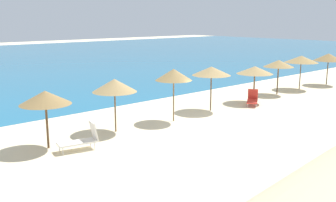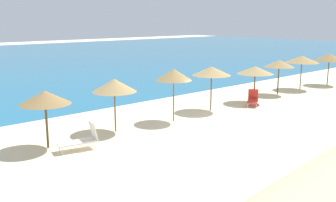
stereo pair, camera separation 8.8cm
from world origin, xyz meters
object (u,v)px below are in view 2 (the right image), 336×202
at_px(beach_umbrella_3, 114,85).
at_px(beach_umbrella_8, 302,59).
at_px(beach_umbrella_2, 45,98).
at_px(beach_umbrella_5, 212,71).
at_px(beach_umbrella_6, 255,70).
at_px(lounge_chair_1, 82,139).
at_px(beach_umbrella_9, 329,57).
at_px(beach_umbrella_4, 174,75).
at_px(lounge_chair_0, 253,99).
at_px(beach_umbrella_7, 279,64).

relative_size(beach_umbrella_3, beach_umbrella_8, 1.00).
distance_m(beach_umbrella_2, beach_umbrella_5, 10.42).
relative_size(beach_umbrella_6, lounge_chair_1, 1.37).
bearing_deg(beach_umbrella_6, lounge_chair_1, -176.24).
bearing_deg(beach_umbrella_9, beach_umbrella_6, -179.48).
distance_m(beach_umbrella_4, beach_umbrella_5, 3.38).
bearing_deg(beach_umbrella_5, beach_umbrella_2, -179.80).
relative_size(beach_umbrella_3, lounge_chair_0, 1.62).
distance_m(beach_umbrella_8, lounge_chair_1, 20.23).
distance_m(beach_umbrella_4, beach_umbrella_6, 7.25).
height_order(beach_umbrella_2, beach_umbrella_7, beach_umbrella_7).
distance_m(beach_umbrella_3, beach_umbrella_5, 6.83).
xyz_separation_m(beach_umbrella_6, beach_umbrella_8, (6.78, 0.54, 0.21)).
bearing_deg(beach_umbrella_8, beach_umbrella_5, -178.89).
relative_size(beach_umbrella_6, beach_umbrella_7, 0.95).
relative_size(beach_umbrella_7, lounge_chair_0, 1.56).
height_order(beach_umbrella_5, beach_umbrella_9, beach_umbrella_5).
distance_m(beach_umbrella_4, lounge_chair_1, 6.47).
height_order(beach_umbrella_3, lounge_chair_0, beach_umbrella_3).
relative_size(beach_umbrella_3, beach_umbrella_9, 1.00).
height_order(beach_umbrella_6, beach_umbrella_7, beach_umbrella_7).
xyz_separation_m(beach_umbrella_5, lounge_chair_1, (-9.43, -1.21, -1.93)).
height_order(beach_umbrella_4, beach_umbrella_5, beach_umbrella_4).
bearing_deg(beach_umbrella_4, lounge_chair_0, -3.78).
distance_m(beach_umbrella_6, beach_umbrella_9, 10.35).
xyz_separation_m(beach_umbrella_3, beach_umbrella_6, (10.71, -0.44, -0.15)).
bearing_deg(beach_umbrella_2, beach_umbrella_6, -1.19).
relative_size(beach_umbrella_4, lounge_chair_0, 1.77).
bearing_deg(beach_umbrella_7, beach_umbrella_9, -3.56).
bearing_deg(beach_umbrella_4, beach_umbrella_2, 177.59).
xyz_separation_m(beach_umbrella_4, beach_umbrella_5, (3.36, 0.33, -0.14)).
bearing_deg(beach_umbrella_7, beach_umbrella_4, -177.28).
xyz_separation_m(beach_umbrella_4, lounge_chair_1, (-6.07, -0.88, -2.07)).
bearing_deg(beach_umbrella_9, beach_umbrella_3, 179.04).
bearing_deg(beach_umbrella_8, lounge_chair_1, -175.97).
height_order(beach_umbrella_6, lounge_chair_1, beach_umbrella_6).
distance_m(beach_umbrella_7, beach_umbrella_9, 6.78).
height_order(beach_umbrella_6, beach_umbrella_9, beach_umbrella_9).
distance_m(beach_umbrella_4, lounge_chair_0, 6.89).
xyz_separation_m(beach_umbrella_4, beach_umbrella_9, (17.59, 0.09, -0.23)).
distance_m(beach_umbrella_6, lounge_chair_0, 1.96).
xyz_separation_m(beach_umbrella_6, beach_umbrella_7, (3.59, 0.51, 0.11)).
height_order(beach_umbrella_7, lounge_chair_1, beach_umbrella_7).
distance_m(beach_umbrella_3, beach_umbrella_9, 21.07).
distance_m(beach_umbrella_2, beach_umbrella_9, 24.65).
distance_m(beach_umbrella_4, beach_umbrella_7, 10.85).
bearing_deg(beach_umbrella_2, lounge_chair_0, -3.07).
xyz_separation_m(beach_umbrella_3, beach_umbrella_5, (6.83, -0.11, 0.10)).
bearing_deg(beach_umbrella_9, beach_umbrella_8, 172.90).
bearing_deg(lounge_chair_0, lounge_chair_1, 58.08).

